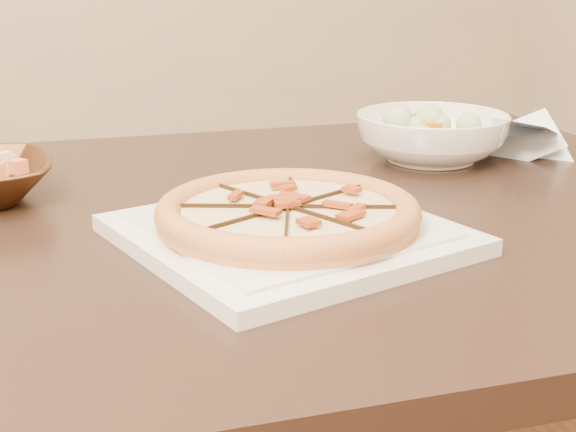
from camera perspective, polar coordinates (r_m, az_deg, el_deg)
name	(u,v)px	position (r m, az deg, el deg)	size (l,w,h in m)	color
dining_table	(188,287)	(1.01, -7.12, -5.04)	(1.52, 1.02, 0.75)	black
plate	(288,233)	(0.86, 0.00, -1.23)	(0.39, 0.39, 0.02)	silver
pizza	(288,213)	(0.86, 0.00, 0.25)	(0.28, 0.28, 0.03)	#CD753D
salad_bowl	(432,137)	(1.24, 10.18, 5.52)	(0.23, 0.23, 0.07)	white
salad	(432,102)	(1.23, 10.22, 7.96)	(0.08, 0.11, 0.04)	#B4D291
cling_film	(520,139)	(1.31, 16.17, 5.31)	(0.18, 0.14, 0.05)	silver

